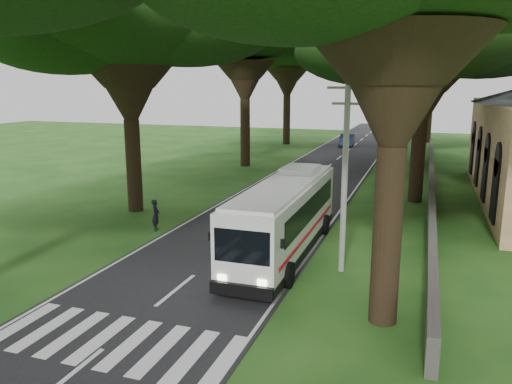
{
  "coord_description": "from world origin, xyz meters",
  "views": [
    {
      "loc": [
        8.46,
        -13.47,
        7.55
      ],
      "look_at": [
        0.5,
        9.77,
        2.2
      ],
      "focal_mm": 35.0,
      "sensor_mm": 36.0,
      "label": 1
    }
  ],
  "objects_px": {
    "coach_bus": "(285,216)",
    "pedestrian": "(156,215)",
    "pole_near": "(345,171)",
    "distant_car_c": "(389,130)",
    "pole_far": "(401,114)",
    "distant_car_b": "(347,140)",
    "pole_mid": "(386,129)"
  },
  "relations": [
    {
      "from": "pole_far",
      "to": "pedestrian",
      "type": "xyz_separation_m",
      "value": [
        -10.17,
        -37.33,
        -3.35
      ]
    },
    {
      "from": "distant_car_c",
      "to": "pole_mid",
      "type": "bearing_deg",
      "value": 97.42
    },
    {
      "from": "distant_car_b",
      "to": "pole_far",
      "type": "bearing_deg",
      "value": -20.4
    },
    {
      "from": "distant_car_c",
      "to": "pole_far",
      "type": "bearing_deg",
      "value": 101.42
    },
    {
      "from": "pole_mid",
      "to": "distant_car_c",
      "type": "height_order",
      "value": "pole_mid"
    },
    {
      "from": "coach_bus",
      "to": "pole_far",
      "type": "bearing_deg",
      "value": 85.58
    },
    {
      "from": "pole_near",
      "to": "distant_car_c",
      "type": "distance_m",
      "value": 58.59
    },
    {
      "from": "pole_far",
      "to": "distant_car_c",
      "type": "bearing_deg",
      "value": 97.72
    },
    {
      "from": "pole_far",
      "to": "distant_car_b",
      "type": "distance_m",
      "value": 7.43
    },
    {
      "from": "pole_mid",
      "to": "distant_car_b",
      "type": "xyz_separation_m",
      "value": [
        -6.3,
        21.99,
        -3.4
      ]
    },
    {
      "from": "pedestrian",
      "to": "distant_car_c",
      "type": "bearing_deg",
      "value": -27.04
    },
    {
      "from": "distant_car_c",
      "to": "pedestrian",
      "type": "xyz_separation_m",
      "value": [
        -7.67,
        -55.77,
        0.11
      ]
    },
    {
      "from": "pole_far",
      "to": "pole_mid",
      "type": "bearing_deg",
      "value": -90.0
    },
    {
      "from": "pole_mid",
      "to": "distant_car_c",
      "type": "xyz_separation_m",
      "value": [
        -2.5,
        38.43,
        -3.46
      ]
    },
    {
      "from": "pole_mid",
      "to": "distant_car_c",
      "type": "distance_m",
      "value": 38.67
    },
    {
      "from": "coach_bus",
      "to": "distant_car_b",
      "type": "distance_m",
      "value": 40.79
    },
    {
      "from": "pole_near",
      "to": "pedestrian",
      "type": "xyz_separation_m",
      "value": [
        -10.17,
        2.67,
        -3.35
      ]
    },
    {
      "from": "distant_car_b",
      "to": "pedestrian",
      "type": "height_order",
      "value": "pedestrian"
    },
    {
      "from": "pole_mid",
      "to": "pedestrian",
      "type": "bearing_deg",
      "value": -120.4
    },
    {
      "from": "pole_mid",
      "to": "distant_car_b",
      "type": "distance_m",
      "value": 23.12
    },
    {
      "from": "pole_near",
      "to": "pole_far",
      "type": "xyz_separation_m",
      "value": [
        0.0,
        40.0,
        0.0
      ]
    },
    {
      "from": "pole_mid",
      "to": "pedestrian",
      "type": "relative_size",
      "value": 4.83
    },
    {
      "from": "pole_near",
      "to": "distant_car_b",
      "type": "xyz_separation_m",
      "value": [
        -6.3,
        41.99,
        -3.4
      ]
    },
    {
      "from": "distant_car_c",
      "to": "distant_car_b",
      "type": "bearing_deg",
      "value": 80.69
    },
    {
      "from": "pole_far",
      "to": "coach_bus",
      "type": "relative_size",
      "value": 0.72
    },
    {
      "from": "pedestrian",
      "to": "pole_near",
      "type": "bearing_deg",
      "value": -123.9
    },
    {
      "from": "distant_car_c",
      "to": "coach_bus",
      "type": "bearing_deg",
      "value": 93.4
    },
    {
      "from": "pole_near",
      "to": "pedestrian",
      "type": "height_order",
      "value": "pole_near"
    },
    {
      "from": "pole_near",
      "to": "distant_car_c",
      "type": "xyz_separation_m",
      "value": [
        -2.5,
        58.43,
        -3.46
      ]
    },
    {
      "from": "coach_bus",
      "to": "pedestrian",
      "type": "relative_size",
      "value": 6.73
    },
    {
      "from": "pole_near",
      "to": "coach_bus",
      "type": "relative_size",
      "value": 0.72
    },
    {
      "from": "pole_far",
      "to": "distant_car_b",
      "type": "xyz_separation_m",
      "value": [
        -6.3,
        1.99,
        -3.4
      ]
    }
  ]
}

